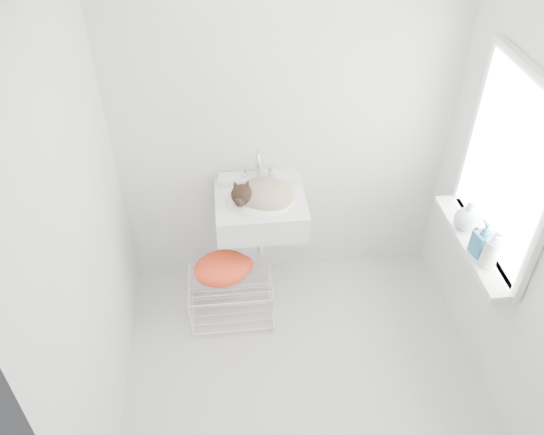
{
  "coord_description": "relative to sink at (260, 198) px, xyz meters",
  "views": [
    {
      "loc": [
        -0.41,
        -2.05,
        2.99
      ],
      "look_at": [
        -0.14,
        0.5,
        0.88
      ],
      "focal_mm": 36.43,
      "sensor_mm": 36.0,
      "label": 1
    }
  ],
  "objects": [
    {
      "name": "bottle_c",
      "position": [
        1.19,
        -0.42,
        0.0
      ],
      "size": [
        0.18,
        0.18,
        0.19
      ],
      "primitive_type": "imported",
      "rotation": [
        0.0,
        0.0,
        0.29
      ],
      "color": "silver",
      "rests_on": "windowsill"
    },
    {
      "name": "bottle_a",
      "position": [
        1.19,
        -0.74,
        0.0
      ],
      "size": [
        0.11,
        0.11,
        0.21
      ],
      "primitive_type": "imported",
      "rotation": [
        0.0,
        0.0,
        0.6
      ],
      "color": "white",
      "rests_on": "windowsill"
    },
    {
      "name": "faucet",
      "position": [
        0.0,
        0.18,
        0.14
      ],
      "size": [
        0.21,
        0.15,
        0.21
      ],
      "primitive_type": null,
      "color": "silver",
      "rests_on": "sink"
    },
    {
      "name": "left_wall",
      "position": [
        -0.91,
        -0.74,
        0.4
      ],
      "size": [
        0.02,
        2.0,
        2.5
      ],
      "primitive_type": "cube",
      "color": "white",
      "rests_on": "ground"
    },
    {
      "name": "back_wall",
      "position": [
        0.19,
        0.26,
        0.4
      ],
      "size": [
        2.2,
        0.02,
        2.5
      ],
      "primitive_type": "cube",
      "color": "white",
      "rests_on": "ground"
    },
    {
      "name": "floor",
      "position": [
        0.19,
        -0.74,
        -0.85
      ],
      "size": [
        2.2,
        2.0,
        0.02
      ],
      "primitive_type": "cube",
      "color": "#B9B9B9",
      "rests_on": "ground"
    },
    {
      "name": "cat",
      "position": [
        0.01,
        -0.02,
        0.04
      ],
      "size": [
        0.41,
        0.33,
        0.25
      ],
      "rotation": [
        0.0,
        0.0,
        -0.06
      ],
      "color": "tan",
      "rests_on": "sink"
    },
    {
      "name": "bottle_b",
      "position": [
        1.19,
        -0.64,
        0.0
      ],
      "size": [
        0.11,
        0.11,
        0.22
      ],
      "primitive_type": "imported",
      "rotation": [
        0.0,
        0.0,
        3.33
      ],
      "color": "#246683",
      "rests_on": "windowsill"
    },
    {
      "name": "windowsill",
      "position": [
        1.2,
        -0.54,
        -0.02
      ],
      "size": [
        0.16,
        0.88,
        0.04
      ],
      "primitive_type": "cube",
      "color": "white",
      "rests_on": "right_wall"
    },
    {
      "name": "window_glass",
      "position": [
        1.27,
        -0.54,
        0.5
      ],
      "size": [
        0.01,
        0.8,
        1.0
      ],
      "primitive_type": "cube",
      "color": "white",
      "rests_on": "right_wall"
    },
    {
      "name": "towel",
      "position": [
        -0.27,
        -0.16,
        -0.49
      ],
      "size": [
        0.42,
        0.33,
        0.16
      ],
      "primitive_type": "ellipsoid",
      "rotation": [
        0.0,
        0.0,
        0.17
      ],
      "color": "orange",
      "rests_on": "wire_rack"
    },
    {
      "name": "sink",
      "position": [
        0.0,
        0.0,
        0.0
      ],
      "size": [
        0.58,
        0.51,
        0.23
      ],
      "primitive_type": "cube",
      "color": "white",
      "rests_on": "back_wall"
    },
    {
      "name": "wire_rack",
      "position": [
        -0.23,
        -0.2,
        -0.7
      ],
      "size": [
        0.55,
        0.38,
        0.33
      ],
      "primitive_type": "cube",
      "rotation": [
        0.0,
        0.0,
        0.0
      ],
      "color": "silver",
      "rests_on": "floor"
    },
    {
      "name": "right_wall",
      "position": [
        1.29,
        -0.74,
        0.4
      ],
      "size": [
        0.02,
        2.0,
        2.5
      ],
      "primitive_type": "cube",
      "color": "white",
      "rests_on": "ground"
    },
    {
      "name": "window_frame",
      "position": [
        1.26,
        -0.54,
        0.5
      ],
      "size": [
        0.04,
        0.9,
        1.1
      ],
      "primitive_type": "cube",
      "color": "white",
      "rests_on": "right_wall"
    }
  ]
}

